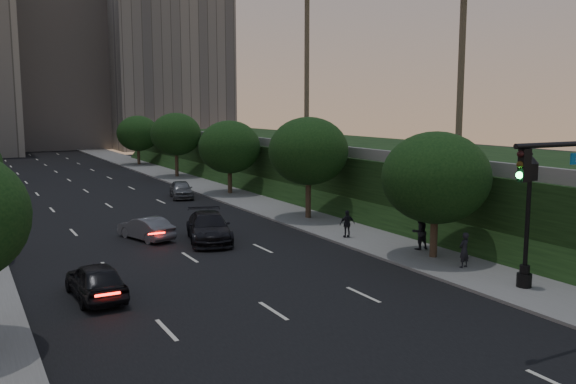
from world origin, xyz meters
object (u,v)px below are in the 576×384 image
sedan_near_left (96,280)px  sedan_far_right (181,189)px  pedestrian_c (347,224)px  street_lamp (527,227)px  pedestrian_a (464,250)px  sedan_mid_left (146,228)px  pedestrian_b (420,232)px  sedan_near_right (209,227)px

sedan_near_left → sedan_far_right: 26.12m
pedestrian_c → street_lamp: bearing=106.3°
sedan_near_left → pedestrian_a: bearing=163.9°
sedan_near_left → pedestrian_c: pedestrian_c is taller
sedan_mid_left → pedestrian_a: size_ratio=2.42×
sedan_far_right → pedestrian_b: bearing=-66.7°
street_lamp → pedestrian_c: 11.43m
sedan_far_right → pedestrian_b: 24.07m
sedan_near_left → sedan_mid_left: size_ratio=1.09×
sedan_far_right → pedestrian_c: pedestrian_c is taller
street_lamp → pedestrian_b: street_lamp is taller
pedestrian_a → pedestrian_c: pedestrian_a is taller
sedan_near_left → sedan_near_right: 10.53m
sedan_mid_left → pedestrian_a: 17.20m
street_lamp → sedan_near_right: street_lamp is taller
street_lamp → pedestrian_a: 3.78m
pedestrian_b → sedan_near_right: bearing=-40.0°
sedan_near_right → pedestrian_a: pedestrian_a is taller
sedan_near_right → sedan_far_right: bearing=91.6°
pedestrian_a → sedan_far_right: bearing=-91.5°
sedan_mid_left → sedan_near_right: (2.93, -2.12, 0.14)m
pedestrian_a → sedan_mid_left: bearing=-60.8°
pedestrian_c → sedan_near_left: bearing=26.8°
sedan_far_right → pedestrian_a: bearing=-69.4°
sedan_near_left → pedestrian_b: size_ratio=2.32×
pedestrian_c → sedan_far_right: bearing=-69.9°
sedan_near_left → pedestrian_c: bearing=-166.6°
sedan_near_left → pedestrian_c: size_ratio=2.80×
street_lamp → pedestrian_b: bearing=85.1°
street_lamp → pedestrian_c: size_ratio=3.69×
sedan_mid_left → pedestrian_b: bearing=122.7°
street_lamp → sedan_near_right: size_ratio=1.03×
street_lamp → pedestrian_b: 7.31m
sedan_mid_left → pedestrian_c: pedestrian_c is taller
pedestrian_a → pedestrian_c: bearing=-92.6°
sedan_mid_left → pedestrian_c: (9.85, -5.44, 0.27)m
street_lamp → sedan_near_right: (-7.93, 14.58, -1.85)m
sedan_near_left → sedan_mid_left: bearing=-118.1°
pedestrian_a → pedestrian_c: (-1.03, 7.87, -0.05)m
sedan_near_left → pedestrian_a: size_ratio=2.63×
pedestrian_a → street_lamp: bearing=79.7°
pedestrian_a → pedestrian_b: pedestrian_b is taller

